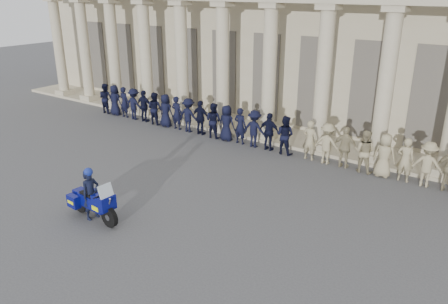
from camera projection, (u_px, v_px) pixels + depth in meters
ground at (179, 214)px, 14.17m from camera, size 90.00×90.00×0.00m
building at (352, 33)px, 23.83m from camera, size 40.00×12.50×9.00m
officer_rank at (244, 127)px, 20.13m from camera, size 19.81×0.65×1.73m
motorcycle at (94, 202)px, 13.66m from camera, size 2.19×0.91×1.40m
rider at (91, 193)px, 13.63m from camera, size 0.44×0.63×1.74m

